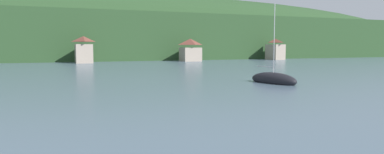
# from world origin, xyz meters

# --- Properties ---
(wooded_hillside) EXTENTS (352.00, 46.76, 35.58)m
(wooded_hillside) POSITION_xyz_m (22.94, 149.00, 5.60)
(wooded_hillside) COLOR #264223
(wooded_hillside) RESTS_ON ground_plane
(shore_building_westcentral) EXTENTS (4.02, 5.16, 6.38)m
(shore_building_westcentral) POSITION_xyz_m (0.00, 116.21, 3.10)
(shore_building_westcentral) COLOR gray
(shore_building_westcentral) RESTS_ON ground_plane
(shore_building_central) EXTENTS (5.06, 4.99, 6.00)m
(shore_building_central) POSITION_xyz_m (27.39, 116.13, 2.94)
(shore_building_central) COLOR gray
(shore_building_central) RESTS_ON ground_plane
(shore_building_eastcentral) EXTENTS (3.61, 5.77, 6.23)m
(shore_building_eastcentral) POSITION_xyz_m (54.78, 116.50, 3.02)
(shore_building_eastcentral) COLOR gray
(shore_building_eastcentral) RESTS_ON ground_plane
(sailboat_far_8) EXTENTS (3.21, 6.58, 8.99)m
(sailboat_far_8) POSITION_xyz_m (15.05, 60.94, 0.37)
(sailboat_far_8) COLOR black
(sailboat_far_8) RESTS_ON ground_plane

